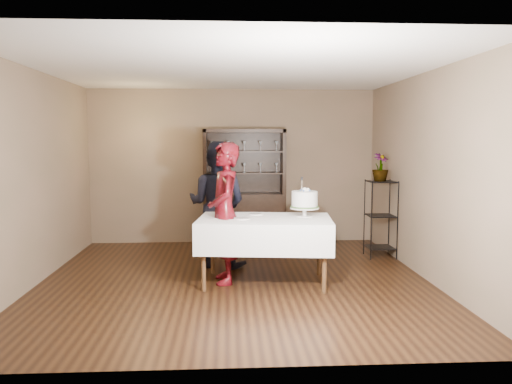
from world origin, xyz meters
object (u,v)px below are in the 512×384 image
china_hutch (244,207)px  plant_etagere (381,216)px  cake (305,201)px  potted_plant (380,167)px  woman (225,213)px  cake_table (265,233)px  man (217,204)px

china_hutch → plant_etagere: china_hutch is taller
cake → potted_plant: size_ratio=1.20×
plant_etagere → woman: 2.72m
potted_plant → cake_table: bearing=-145.2°
cake_table → cake: (0.52, 0.10, 0.40)m
cake → potted_plant: 1.85m
man → cake: (1.14, -0.80, 0.14)m
plant_etagere → potted_plant: (-0.03, -0.01, 0.75)m
china_hutch → cake: 2.40m
cake_table → woman: bearing=173.2°
woman → cake: size_ratio=3.48×
cake → plant_etagere: bearing=41.3°
cake_table → cake: 0.66m
woman → cake: (1.03, 0.04, 0.15)m
china_hutch → woman: 2.33m
cake → man: bearing=144.9°
china_hutch → plant_etagere: 2.33m
cake_table → cake: bearing=10.4°
china_hutch → man: bearing=-106.8°
cake_table → potted_plant: (1.87, 1.30, 0.76)m
man → cake: 1.40m
china_hutch → potted_plant: 2.43m
china_hutch → man: 1.54m
plant_etagere → cake_table: size_ratio=0.68×
china_hutch → cake_table: (0.18, -2.36, -0.03)m
man → potted_plant: 2.58m
cake_table → plant_etagere: bearing=34.5°
man → potted_plant: bearing=-151.5°
cake → potted_plant: bearing=41.7°
plant_etagere → man: (-2.52, -0.41, 0.25)m
china_hutch → cake: size_ratio=3.89×
cake_table → cake: size_ratio=3.43×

